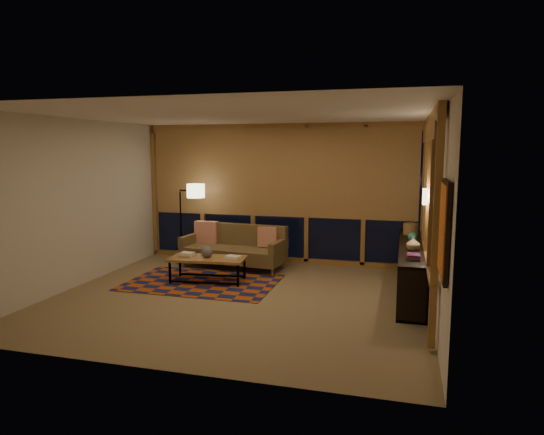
% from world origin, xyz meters
% --- Properties ---
extents(floor, '(5.50, 5.00, 0.01)m').
position_xyz_m(floor, '(0.00, 0.00, 0.00)').
color(floor, olive).
rests_on(floor, ground).
extents(ceiling, '(5.50, 5.00, 0.01)m').
position_xyz_m(ceiling, '(0.00, 0.00, 2.70)').
color(ceiling, silver).
rests_on(ceiling, walls).
extents(walls, '(5.51, 5.01, 2.70)m').
position_xyz_m(walls, '(0.00, 0.00, 1.35)').
color(walls, beige).
rests_on(walls, floor).
extents(window_wall_back, '(5.30, 0.16, 2.60)m').
position_xyz_m(window_wall_back, '(0.00, 2.43, 1.35)').
color(window_wall_back, '#A37838').
rests_on(window_wall_back, walls).
extents(window_wall_right, '(0.16, 3.70, 2.60)m').
position_xyz_m(window_wall_right, '(2.68, 0.60, 1.35)').
color(window_wall_right, '#A37838').
rests_on(window_wall_right, walls).
extents(wall_art, '(0.06, 0.74, 0.94)m').
position_xyz_m(wall_art, '(2.71, -1.85, 1.45)').
color(wall_art, red).
rests_on(wall_art, walls).
extents(wall_sconce, '(0.12, 0.18, 0.22)m').
position_xyz_m(wall_sconce, '(2.62, 0.45, 1.55)').
color(wall_sconce, '#FCEDBB').
rests_on(wall_sconce, walls).
extents(sofa, '(1.98, 0.97, 0.78)m').
position_xyz_m(sofa, '(-0.72, 1.75, 0.39)').
color(sofa, brown).
rests_on(sofa, floor).
extents(pillow_left, '(0.46, 0.15, 0.46)m').
position_xyz_m(pillow_left, '(-1.37, 2.02, 0.62)').
color(pillow_left, '#DE4225').
rests_on(pillow_left, sofa).
extents(pillow_right, '(0.38, 0.16, 0.37)m').
position_xyz_m(pillow_right, '(-0.09, 1.89, 0.58)').
color(pillow_right, '#DE4225').
rests_on(pillow_right, sofa).
extents(area_rug, '(2.46, 1.64, 0.01)m').
position_xyz_m(area_rug, '(-0.87, 0.61, 0.01)').
color(area_rug, '#A64612').
rests_on(area_rug, floor).
extents(coffee_table, '(1.31, 0.71, 0.42)m').
position_xyz_m(coffee_table, '(-0.80, 0.70, 0.21)').
color(coffee_table, '#A37838').
rests_on(coffee_table, floor).
extents(book_stack_a, '(0.24, 0.20, 0.07)m').
position_xyz_m(book_stack_a, '(-1.16, 0.68, 0.45)').
color(book_stack_a, white).
rests_on(book_stack_a, coffee_table).
extents(book_stack_b, '(0.24, 0.21, 0.04)m').
position_xyz_m(book_stack_b, '(-0.36, 0.71, 0.44)').
color(book_stack_b, white).
rests_on(book_stack_b, coffee_table).
extents(ceramic_pot, '(0.26, 0.26, 0.20)m').
position_xyz_m(ceramic_pot, '(-0.81, 0.71, 0.52)').
color(ceramic_pot, black).
rests_on(ceramic_pot, coffee_table).
extents(floor_lamp, '(0.56, 0.41, 1.56)m').
position_xyz_m(floor_lamp, '(-1.88, 1.94, 0.78)').
color(floor_lamp, black).
rests_on(floor_lamp, floor).
extents(bookshelf, '(0.40, 2.96, 0.74)m').
position_xyz_m(bookshelf, '(2.49, 1.00, 0.37)').
color(bookshelf, black).
rests_on(bookshelf, floor).
extents(basket, '(0.30, 0.30, 0.19)m').
position_xyz_m(basket, '(2.47, 2.00, 0.84)').
color(basket, olive).
rests_on(basket, bookshelf).
extents(teal_bowl, '(0.17, 0.17, 0.14)m').
position_xyz_m(teal_bowl, '(2.49, 1.34, 0.81)').
color(teal_bowl, '#20806C').
rests_on(teal_bowl, bookshelf).
extents(vase, '(0.22, 0.22, 0.20)m').
position_xyz_m(vase, '(2.49, 0.61, 0.84)').
color(vase, tan).
rests_on(vase, bookshelf).
extents(shelf_book_stack, '(0.23, 0.28, 0.07)m').
position_xyz_m(shelf_book_stack, '(2.49, -0.01, 0.78)').
color(shelf_book_stack, white).
rests_on(shelf_book_stack, bookshelf).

